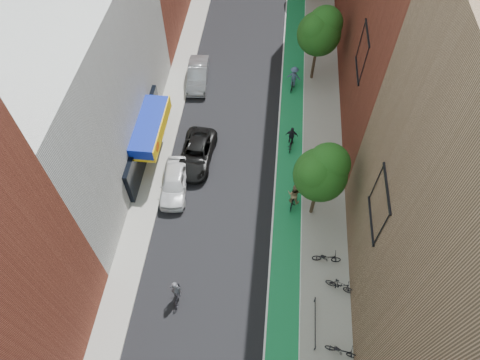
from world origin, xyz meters
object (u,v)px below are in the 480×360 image
(parked_car_white, at_px, (174,183))
(cyclist_lane_far, at_px, (294,79))
(parked_car_black, at_px, (196,154))
(cyclist_lane_mid, at_px, (291,140))
(parked_car_silver, at_px, (198,75))
(cyclist_lane_near, at_px, (294,196))
(cyclist_lead, at_px, (176,293))

(parked_car_white, height_order, cyclist_lane_far, cyclist_lane_far)
(parked_car_white, xyz_separation_m, parked_car_black, (1.12, 2.80, -0.05))
(parked_car_white, relative_size, cyclist_lane_mid, 2.30)
(cyclist_lane_far, bearing_deg, parked_car_white, 69.47)
(parked_car_black, xyz_separation_m, cyclist_lane_mid, (7.00, 2.11, 0.00))
(parked_car_silver, relative_size, cyclist_lane_far, 2.14)
(parked_car_white, bearing_deg, cyclist_lane_near, -7.80)
(parked_car_white, relative_size, parked_car_black, 0.87)
(cyclist_lane_mid, distance_m, cyclist_lane_far, 6.68)
(parked_car_black, height_order, cyclist_lane_far, cyclist_lane_far)
(parked_car_black, bearing_deg, cyclist_lane_mid, 20.44)
(cyclist_lead, xyz_separation_m, cyclist_lane_mid, (6.46, 12.89, 0.01))
(cyclist_lane_near, bearing_deg, cyclist_lane_mid, -74.42)
(parked_car_black, distance_m, cyclist_lane_near, 8.00)
(cyclist_lead, bearing_deg, parked_car_black, -92.37)
(parked_car_black, bearing_deg, parked_car_silver, 101.95)
(parked_car_black, relative_size, cyclist_lane_near, 2.34)
(parked_car_black, distance_m, parked_car_silver, 8.86)
(parked_car_white, xyz_separation_m, cyclist_lane_mid, (8.13, 4.91, -0.04))
(parked_car_black, distance_m, cyclist_lead, 10.79)
(cyclist_lead, xyz_separation_m, cyclist_lane_far, (6.44, 19.56, 0.34))
(parked_car_white, bearing_deg, parked_car_black, 63.60)
(parked_car_white, height_order, cyclist_lane_near, cyclist_lane_near)
(parked_car_black, xyz_separation_m, parked_car_silver, (-1.28, 8.77, 0.06))
(cyclist_lane_mid, bearing_deg, cyclist_lane_near, 98.07)
(parked_car_white, distance_m, cyclist_lead, 8.15)
(parked_car_silver, bearing_deg, cyclist_lane_far, -4.41)
(parked_car_silver, xyz_separation_m, cyclist_lane_near, (8.57, -12.05, 0.23))
(parked_car_white, height_order, parked_car_silver, parked_car_silver)
(cyclist_lead, height_order, cyclist_lane_far, cyclist_lane_far)
(cyclist_lane_near, bearing_deg, cyclist_lane_far, -76.07)
(cyclist_lane_near, bearing_deg, cyclist_lead, 60.51)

